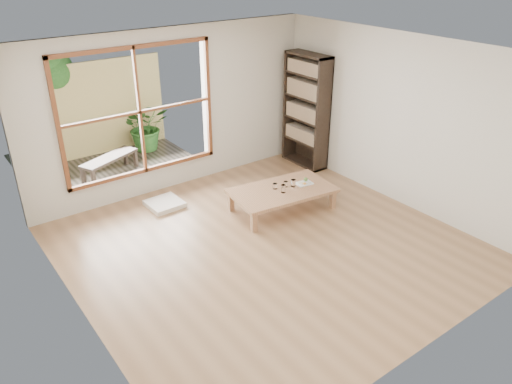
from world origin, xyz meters
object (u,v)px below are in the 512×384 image
at_px(low_table, 282,192).
at_px(bookshelf, 306,111).
at_px(food_tray, 304,182).
at_px(garden_bench, 109,160).

distance_m(low_table, bookshelf, 2.01).
relative_size(low_table, food_tray, 6.04).
distance_m(low_table, food_tray, 0.42).
bearing_deg(bookshelf, food_tray, -131.76).
relative_size(food_tray, garden_bench, 0.24).
height_order(low_table, bookshelf, bookshelf).
bearing_deg(food_tray, low_table, -178.65).
distance_m(bookshelf, food_tray, 1.74).
xyz_separation_m(low_table, food_tray, (0.41, -0.05, 0.06)).
height_order(food_tray, garden_bench, food_tray).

